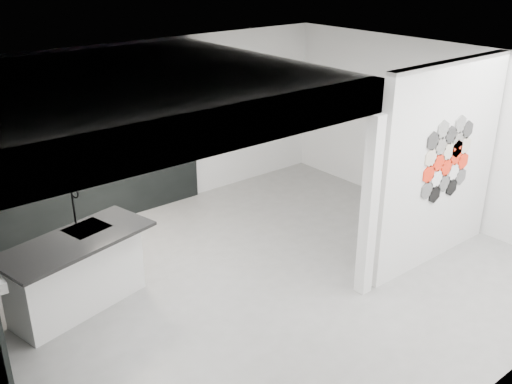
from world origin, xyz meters
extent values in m
cube|color=slate|center=(0.00, 0.00, -0.01)|extent=(7.00, 6.00, 0.01)
cube|color=silver|center=(2.23, -1.00, 1.40)|extent=(2.45, 0.15, 2.80)
cube|color=black|center=(-1.30, 2.97, 1.18)|extent=(4.40, 0.04, 2.35)
cube|color=silver|center=(-1.30, 1.00, 2.55)|extent=(4.40, 4.00, 0.40)
cube|color=silver|center=(0.82, -1.00, 1.18)|extent=(0.16, 0.16, 2.35)
cube|color=silver|center=(-1.30, -0.92, 2.55)|extent=(4.40, 0.16, 0.40)
cube|color=black|center=(-1.20, 2.87, 1.30)|extent=(3.00, 0.15, 0.04)
cube|color=silver|center=(-2.17, 0.96, 0.46)|extent=(1.70, 0.94, 0.92)
cube|color=black|center=(-2.15, 0.88, 0.94)|extent=(1.95, 1.19, 0.04)
cube|color=black|center=(-1.92, 1.07, 0.95)|extent=(0.56, 0.50, 0.02)
cylinder|color=black|center=(-1.97, 1.28, 1.18)|extent=(0.03, 0.03, 0.43)
torus|color=black|center=(-1.95, 1.22, 1.39)|extent=(0.05, 0.15, 0.15)
cylinder|color=black|center=(-2.28, 2.87, 1.40)|extent=(0.25, 0.25, 0.16)
ellipsoid|color=black|center=(0.05, 2.87, 1.41)|extent=(0.23, 0.23, 0.18)
cylinder|color=gray|center=(0.15, 2.87, 1.37)|extent=(0.16, 0.16, 0.09)
cylinder|color=gray|center=(0.15, 2.87, 1.40)|extent=(0.13, 0.13, 0.16)
cylinder|color=black|center=(-1.31, 2.87, 1.40)|extent=(0.07, 0.07, 0.17)
cylinder|color=black|center=(-1.87, 2.87, 1.37)|extent=(0.10, 0.10, 0.09)
cylinder|color=black|center=(1.86, -1.09, 1.16)|extent=(0.26, 0.02, 0.26)
cylinder|color=red|center=(1.86, -1.09, 1.39)|extent=(0.26, 0.02, 0.26)
cylinder|color=beige|center=(1.86, -1.09, 1.61)|extent=(0.26, 0.02, 0.26)
cylinder|color=#2D2D2D|center=(1.86, -1.09, 1.84)|extent=(0.26, 0.02, 0.26)
cylinder|color=black|center=(2.06, -1.09, 1.05)|extent=(0.26, 0.02, 0.26)
cylinder|color=white|center=(2.06, -1.09, 1.27)|extent=(0.26, 0.02, 0.26)
cylinder|color=red|center=(2.06, -1.09, 1.50)|extent=(0.26, 0.02, 0.26)
cylinder|color=#66635E|center=(2.06, -1.09, 1.73)|extent=(0.26, 0.02, 0.26)
cylinder|color=silver|center=(2.06, -1.09, 1.95)|extent=(0.26, 0.02, 0.26)
cylinder|color=black|center=(2.25, -1.09, 1.16)|extent=(0.26, 0.02, 0.26)
cylinder|color=red|center=(2.25, -1.09, 1.39)|extent=(0.26, 0.02, 0.26)
cylinder|color=beige|center=(2.25, -1.09, 1.61)|extent=(0.26, 0.02, 0.26)
cylinder|color=#2D2D2D|center=(2.25, -1.09, 1.84)|extent=(0.26, 0.02, 0.26)
cylinder|color=black|center=(2.44, -1.09, 1.05)|extent=(0.26, 0.02, 0.26)
cylinder|color=white|center=(2.44, -1.09, 1.27)|extent=(0.26, 0.02, 0.26)
cylinder|color=red|center=(2.44, -1.09, 1.50)|extent=(0.26, 0.02, 0.26)
cylinder|color=#66635E|center=(2.44, -1.09, 1.73)|extent=(0.26, 0.02, 0.26)
cylinder|color=silver|center=(2.44, -1.09, 1.95)|extent=(0.26, 0.02, 0.26)
cylinder|color=black|center=(2.64, -1.09, 1.16)|extent=(0.26, 0.02, 0.26)
cylinder|color=red|center=(2.64, -1.09, 1.39)|extent=(0.26, 0.02, 0.26)
cylinder|color=beige|center=(2.64, -1.09, 1.61)|extent=(0.26, 0.02, 0.26)
cylinder|color=#2D2D2D|center=(2.64, -1.09, 1.84)|extent=(0.26, 0.02, 0.26)
cylinder|color=red|center=(2.44, -1.09, 1.61)|extent=(0.26, 0.02, 0.26)
camera|label=1|loc=(-4.21, -5.02, 4.07)|focal=40.00mm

